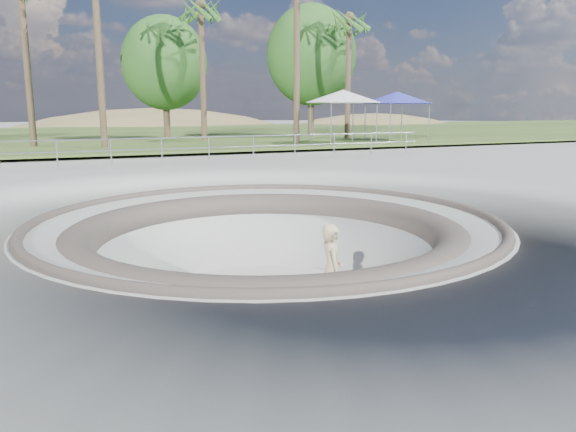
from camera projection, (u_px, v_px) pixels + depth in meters
The scene contains 13 objects.
ground at pixel (266, 220), 12.35m from camera, with size 180.00×180.00×0.00m, color #A1A19C.
skate_bowl at pixel (267, 299), 12.71m from camera, with size 14.00×14.00×4.10m.
grass_strip at pixel (108, 135), 42.98m from camera, with size 180.00×36.00×0.12m.
distant_hills at pixel (125, 187), 66.74m from camera, with size 103.20×45.00×28.60m.
safety_railing at pixel (162, 150), 23.04m from camera, with size 25.00×0.06×1.03m.
skateboard at pixel (331, 318), 11.59m from camera, with size 0.89×0.56×0.09m.
skater at pixel (332, 271), 11.39m from camera, with size 0.72×0.47×1.97m, color #D5BC8A.
canopy_white at pixel (343, 96), 32.52m from camera, with size 6.13×6.13×3.10m.
canopy_blue at pixel (397, 98), 35.19m from camera, with size 6.05×6.05×3.06m.
palm_d at pixel (201, 12), 34.46m from camera, with size 2.60×2.60×9.22m.
palm_f at pixel (349, 25), 37.00m from camera, with size 2.60×2.60×8.82m.
bushy_tree_mid at pixel (164, 63), 37.17m from camera, with size 5.65×5.14×8.16m.
bushy_tree_right at pixel (311, 55), 40.02m from camera, with size 6.49×5.90×9.37m.
Camera 1 is at (-4.32, -11.32, 2.48)m, focal length 35.00 mm.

